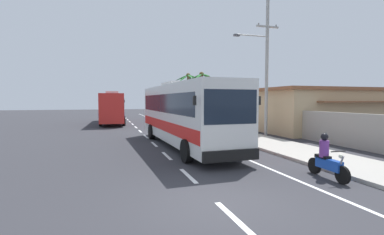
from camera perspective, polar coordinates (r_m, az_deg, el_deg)
name	(u,v)px	position (r m, az deg, el deg)	size (l,w,h in m)	color
ground_plane	(217,202)	(7.87, 5.06, -16.78)	(160.00, 160.00, 0.00)	#303035
sidewalk_kerb	(254,139)	(19.56, 12.58, -4.36)	(3.20, 90.00, 0.14)	#A8A399
lane_markings	(172,135)	(22.22, -4.17, -3.52)	(3.55, 71.00, 0.01)	white
boundary_wall	(271,120)	(24.83, 15.69, -0.58)	(0.24, 60.00, 2.00)	#9E998E
coach_bus_foreground	(183,112)	(16.55, -1.77, 1.07)	(3.23, 12.37, 3.88)	silver
coach_bus_far_lane	(113,107)	(34.29, -15.80, 2.07)	(3.24, 11.92, 3.70)	red
motorcycle_beside_bus	(327,160)	(10.96, 25.73, -7.80)	(0.56, 1.96, 1.57)	black
pedestrian_near_kerb	(193,117)	(29.41, 0.27, 0.15)	(0.36, 0.36, 1.62)	black
utility_pole_mid	(266,65)	(22.00, 14.77, 10.26)	(3.64, 0.24, 10.17)	#9E9E99
palm_nearest	(188,87)	(38.35, -0.77, 6.13)	(3.43, 3.63, 6.41)	brown
palm_second	(179,93)	(42.99, -2.60, 5.05)	(3.41, 3.32, 5.45)	brown
palm_third	(208,86)	(36.46, 3.22, 6.45)	(3.20, 3.28, 5.97)	brown
palm_fourth	(202,87)	(33.06, 1.97, 6.20)	(2.66, 3.05, 6.05)	brown
roadside_building	(324,110)	(28.13, 25.20, 1.48)	(13.42, 9.42, 3.73)	tan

